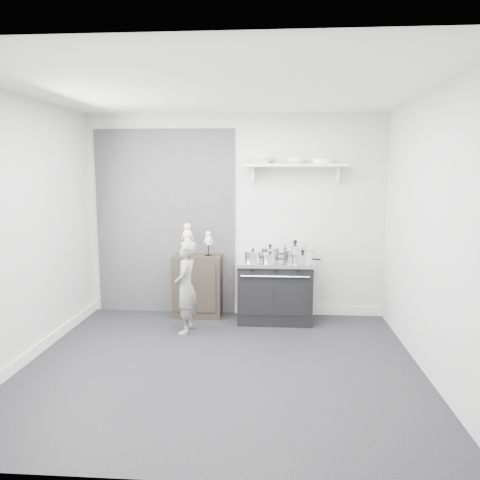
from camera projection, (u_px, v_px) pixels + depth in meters
The scene contains 16 objects.
ground at pixel (220, 365), 4.72m from camera, with size 4.00×4.00×0.00m, color black.
room_shell at pixel (212, 202), 4.64m from camera, with size 4.02×3.62×2.71m.
wall_shelf at pixel (296, 166), 6.03m from camera, with size 1.30×0.26×0.24m.
stove at pixel (275, 291), 6.08m from camera, with size 1.00×0.62×0.80m.
side_cabinet at pixel (198, 286), 6.29m from camera, with size 0.64×0.37×0.83m, color black.
child at pixel (186, 287), 5.63m from camera, with size 0.41×0.27×1.12m, color slate.
pot_front_left at pixel (253, 256), 5.93m from camera, with size 0.29×0.21×0.18m.
pot_back_left at pixel (270, 253), 6.12m from camera, with size 0.33×0.24×0.20m.
pot_back_right at pixel (295, 252), 6.07m from camera, with size 0.40×0.31×0.26m.
pot_front_right at pixel (302, 258), 5.81m from camera, with size 0.36×0.28×0.18m.
pot_front_center at pixel (270, 258), 5.88m from camera, with size 0.27×0.18×0.15m.
skeleton_full at pixel (187, 237), 6.20m from camera, with size 0.14×0.09×0.50m, color white, non-canonical shape.
skeleton_torso at pixel (208, 242), 6.19m from camera, with size 0.11×0.07×0.38m, color white, non-canonical shape.
bowl_large at pixel (261, 160), 6.04m from camera, with size 0.34×0.34×0.08m, color white.
bowl_small at pixel (296, 161), 6.01m from camera, with size 0.23×0.23×0.07m, color white.
plate_stack at pixel (323, 161), 5.99m from camera, with size 0.27×0.27×0.06m, color white.
Camera 1 is at (0.52, -4.46, 1.94)m, focal length 35.00 mm.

